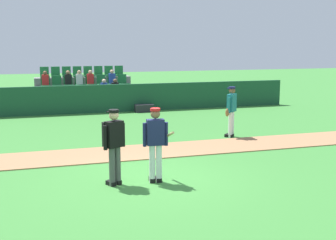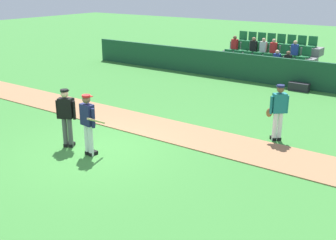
{
  "view_description": "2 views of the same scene",
  "coord_description": "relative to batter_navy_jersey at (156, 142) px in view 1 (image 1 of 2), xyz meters",
  "views": [
    {
      "loc": [
        -2.53,
        -9.94,
        3.21
      ],
      "look_at": [
        1.14,
        2.03,
        1.05
      ],
      "focal_mm": 47.34,
      "sensor_mm": 36.0,
      "label": 1
    },
    {
      "loc": [
        8.23,
        -7.83,
        4.69
      ],
      "look_at": [
        1.69,
        1.32,
        0.91
      ],
      "focal_mm": 44.34,
      "sensor_mm": 36.0,
      "label": 2
    }
  ],
  "objects": [
    {
      "name": "runner_teal_jersey",
      "position": [
        3.85,
        4.15,
        -0.01
      ],
      "size": [
        0.56,
        0.5,
        1.76
      ],
      "color": "white",
      "rests_on": "ground"
    },
    {
      "name": "dugout_fence",
      "position": [
        -0.13,
        11.04,
        -0.31
      ],
      "size": [
        20.0,
        0.16,
        1.31
      ],
      "primitive_type": "cube",
      "color": "#19472D",
      "rests_on": "ground"
    },
    {
      "name": "infield_dirt_path",
      "position": [
        -0.13,
        2.92,
        -0.95
      ],
      "size": [
        28.0,
        1.83,
        0.03
      ],
      "primitive_type": "cube",
      "color": "#9E704C",
      "rests_on": "ground"
    },
    {
      "name": "batter_navy_jersey",
      "position": [
        0.0,
        0.0,
        0.0
      ],
      "size": [
        0.66,
        0.79,
        1.76
      ],
      "color": "white",
      "rests_on": "ground"
    },
    {
      "name": "umpire_home_plate",
      "position": [
        -0.96,
        0.08,
        0.03
      ],
      "size": [
        0.54,
        0.44,
        1.76
      ],
      "color": "#4C4C4C",
      "rests_on": "ground"
    },
    {
      "name": "ground_plane",
      "position": [
        -0.13,
        0.3,
        -0.97
      ],
      "size": [
        80.0,
        80.0,
        0.0
      ],
      "primitive_type": "plane",
      "color": "#387A33"
    },
    {
      "name": "stadium_bleachers",
      "position": [
        -0.13,
        12.91,
        -0.34
      ],
      "size": [
        5.0,
        2.95,
        2.05
      ],
      "color": "slate",
      "rests_on": "ground"
    },
    {
      "name": "equipment_bag",
      "position": [
        2.37,
        10.59,
        -0.79
      ],
      "size": [
        0.9,
        0.36,
        0.36
      ],
      "primitive_type": "cube",
      "color": "#232328",
      "rests_on": "ground"
    }
  ]
}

